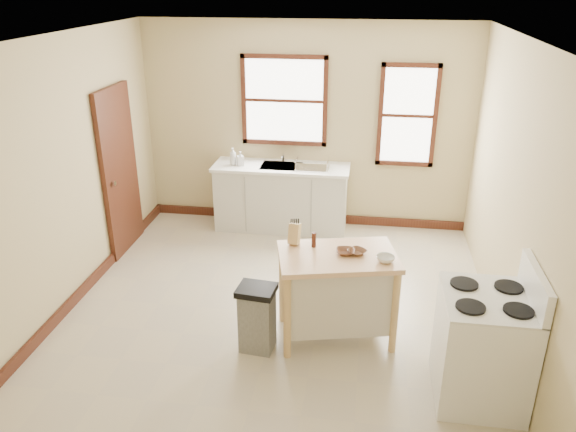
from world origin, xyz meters
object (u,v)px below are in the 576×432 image
object	(u,v)px
kitchen_island	(336,296)
bowl_b	(357,252)
bowl_c	(386,259)
gas_stove	(484,334)
trash_bin	(257,318)
soap_bottle_b	(240,158)
dish_rack	(312,165)
pepper_grinder	(314,240)
bowl_a	(345,252)
soap_bottle_a	(233,156)
knife_block	(294,234)

from	to	relation	value
kitchen_island	bowl_b	size ratio (longest dim) A/B	6.67
bowl_c	kitchen_island	bearing A→B (deg)	170.27
bowl_b	gas_stove	distance (m)	1.33
bowl_b	gas_stove	xyz separation A→B (m)	(1.07, -0.71, -0.31)
trash_bin	gas_stove	world-z (taller)	gas_stove
soap_bottle_b	dish_rack	xyz separation A→B (m)	(0.98, 0.00, -0.04)
soap_bottle_b	kitchen_island	size ratio (longest dim) A/B	0.17
bowl_c	bowl_b	bearing A→B (deg)	156.39
dish_rack	kitchen_island	bearing A→B (deg)	-90.37
trash_bin	gas_stove	bearing A→B (deg)	-4.12
bowl_b	bowl_c	xyz separation A→B (m)	(0.26, -0.11, 0.01)
bowl_c	trash_bin	world-z (taller)	bowl_c
kitchen_island	trash_bin	world-z (taller)	kitchen_island
kitchen_island	pepper_grinder	size ratio (longest dim) A/B	7.37
soap_bottle_b	bowl_b	distance (m)	2.92
bowl_b	trash_bin	xyz separation A→B (m)	(-0.90, -0.36, -0.59)
bowl_a	gas_stove	world-z (taller)	gas_stove
soap_bottle_b	gas_stove	bearing A→B (deg)	-68.12
bowl_c	dish_rack	bearing A→B (deg)	110.58
soap_bottle_a	soap_bottle_b	xyz separation A→B (m)	(0.10, -0.01, -0.02)
soap_bottle_a	soap_bottle_b	distance (m)	0.11
trash_bin	soap_bottle_a	bearing A→B (deg)	113.57
pepper_grinder	soap_bottle_b	bearing A→B (deg)	118.36
gas_stove	bowl_c	bearing A→B (deg)	143.57
knife_block	bowl_c	distance (m)	0.91
trash_bin	bowl_a	bearing A→B (deg)	29.56
bowl_c	gas_stove	world-z (taller)	gas_stove
soap_bottle_a	bowl_b	size ratio (longest dim) A/B	1.44
knife_block	gas_stove	size ratio (longest dim) A/B	0.16
soap_bottle_b	pepper_grinder	bearing A→B (deg)	-81.15
kitchen_island	pepper_grinder	world-z (taller)	pepper_grinder
pepper_grinder	bowl_a	world-z (taller)	pepper_grinder
soap_bottle_a	kitchen_island	world-z (taller)	soap_bottle_a
bowl_a	soap_bottle_a	bearing A→B (deg)	124.46
pepper_grinder	bowl_a	xyz separation A→B (m)	(0.31, -0.10, -0.05)
dish_rack	bowl_a	xyz separation A→B (m)	(0.57, -2.41, -0.05)
knife_block	trash_bin	distance (m)	0.87
kitchen_island	bowl_c	distance (m)	0.65
soap_bottle_a	soap_bottle_b	world-z (taller)	soap_bottle_a
soap_bottle_b	kitchen_island	world-z (taller)	soap_bottle_b
kitchen_island	bowl_c	size ratio (longest dim) A/B	6.50
dish_rack	kitchen_island	distance (m)	2.54
soap_bottle_a	dish_rack	world-z (taller)	soap_bottle_a
bowl_a	gas_stove	distance (m)	1.41
soap_bottle_a	trash_bin	bearing A→B (deg)	-64.07
gas_stove	bowl_a	bearing A→B (deg)	149.55
soap_bottle_a	pepper_grinder	distance (m)	2.68
dish_rack	bowl_a	distance (m)	2.48
soap_bottle_b	trash_bin	bearing A→B (deg)	-93.97
kitchen_island	trash_bin	size ratio (longest dim) A/B	1.64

